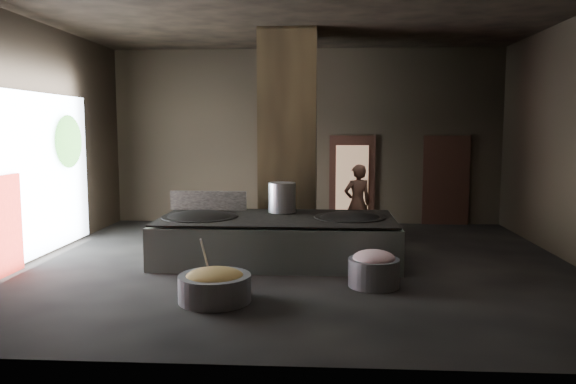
# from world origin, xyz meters

# --- Properties ---
(floor) EXTENTS (10.00, 9.00, 0.10)m
(floor) POSITION_xyz_m (0.00, 0.00, -0.05)
(floor) COLOR black
(floor) RESTS_ON ground
(ceiling) EXTENTS (10.00, 9.00, 0.10)m
(ceiling) POSITION_xyz_m (0.00, 0.00, 4.55)
(ceiling) COLOR black
(ceiling) RESTS_ON back_wall
(back_wall) EXTENTS (10.00, 0.10, 4.50)m
(back_wall) POSITION_xyz_m (0.00, 4.55, 2.25)
(back_wall) COLOR black
(back_wall) RESTS_ON ground
(front_wall) EXTENTS (10.00, 0.10, 4.50)m
(front_wall) POSITION_xyz_m (0.00, -4.55, 2.25)
(front_wall) COLOR black
(front_wall) RESTS_ON ground
(left_wall) EXTENTS (0.10, 9.00, 4.50)m
(left_wall) POSITION_xyz_m (-5.05, 0.00, 2.25)
(left_wall) COLOR black
(left_wall) RESTS_ON ground
(pillar) EXTENTS (1.20, 1.20, 4.50)m
(pillar) POSITION_xyz_m (-0.30, 1.90, 2.25)
(pillar) COLOR black
(pillar) RESTS_ON ground
(hearth_platform) EXTENTS (4.43, 2.13, 0.77)m
(hearth_platform) POSITION_xyz_m (-0.40, 0.19, 0.38)
(hearth_platform) COLOR #A4B7A8
(hearth_platform) RESTS_ON ground
(platform_cap) EXTENTS (4.33, 2.08, 0.03)m
(platform_cap) POSITION_xyz_m (-0.40, 0.19, 0.82)
(platform_cap) COLOR black
(platform_cap) RESTS_ON hearth_platform
(wok_left) EXTENTS (1.40, 1.40, 0.38)m
(wok_left) POSITION_xyz_m (-1.85, 0.14, 0.75)
(wok_left) COLOR black
(wok_left) RESTS_ON hearth_platform
(wok_left_rim) EXTENTS (1.42, 1.42, 0.05)m
(wok_left_rim) POSITION_xyz_m (-1.85, 0.14, 0.82)
(wok_left_rim) COLOR black
(wok_left_rim) RESTS_ON hearth_platform
(wok_right) EXTENTS (1.30, 1.30, 0.37)m
(wok_right) POSITION_xyz_m (0.95, 0.24, 0.75)
(wok_right) COLOR black
(wok_right) RESTS_ON hearth_platform
(wok_right_rim) EXTENTS (1.33, 1.33, 0.05)m
(wok_right_rim) POSITION_xyz_m (0.95, 0.24, 0.82)
(wok_right_rim) COLOR black
(wok_right_rim) RESTS_ON hearth_platform
(stock_pot) EXTENTS (0.54, 0.54, 0.58)m
(stock_pot) POSITION_xyz_m (-0.35, 0.74, 1.13)
(stock_pot) COLOR silver
(stock_pot) RESTS_ON hearth_platform
(splash_guard) EXTENTS (1.54, 0.06, 0.38)m
(splash_guard) POSITION_xyz_m (-1.85, 0.94, 1.03)
(splash_guard) COLOR black
(splash_guard) RESTS_ON hearth_platform
(cook) EXTENTS (0.72, 0.59, 1.70)m
(cook) POSITION_xyz_m (1.20, 2.08, 0.85)
(cook) COLOR #935F4B
(cook) RESTS_ON ground
(veg_basin) EXTENTS (1.28, 1.28, 0.39)m
(veg_basin) POSITION_xyz_m (-1.10, -2.34, 0.19)
(veg_basin) COLOR slate
(veg_basin) RESTS_ON ground
(veg_fill) EXTENTS (0.86, 0.86, 0.26)m
(veg_fill) POSITION_xyz_m (-1.10, -2.34, 0.35)
(veg_fill) COLOR olive
(veg_fill) RESTS_ON veg_basin
(ladle) EXTENTS (0.11, 0.41, 0.74)m
(ladle) POSITION_xyz_m (-1.25, -2.19, 0.55)
(ladle) COLOR silver
(ladle) RESTS_ON veg_basin
(meat_basin) EXTENTS (0.94, 0.94, 0.44)m
(meat_basin) POSITION_xyz_m (1.25, -1.42, 0.22)
(meat_basin) COLOR slate
(meat_basin) RESTS_ON ground
(meat_fill) EXTENTS (0.67, 0.67, 0.25)m
(meat_fill) POSITION_xyz_m (1.25, -1.42, 0.45)
(meat_fill) COLOR #C77782
(meat_fill) RESTS_ON meat_basin
(doorway_near) EXTENTS (1.18, 0.08, 2.38)m
(doorway_near) POSITION_xyz_m (1.20, 4.45, 1.10)
(doorway_near) COLOR black
(doorway_near) RESTS_ON ground
(doorway_near_glow) EXTENTS (0.84, 0.04, 1.98)m
(doorway_near_glow) POSITION_xyz_m (1.20, 4.40, 1.05)
(doorway_near_glow) COLOR #8C6647
(doorway_near_glow) RESTS_ON ground
(doorway_far) EXTENTS (1.18, 0.08, 2.38)m
(doorway_far) POSITION_xyz_m (3.60, 4.45, 1.10)
(doorway_far) COLOR black
(doorway_far) RESTS_ON ground
(doorway_far_glow) EXTENTS (0.76, 0.04, 1.80)m
(doorway_far_glow) POSITION_xyz_m (3.51, 4.65, 1.05)
(doorway_far_glow) COLOR #8C6647
(doorway_far_glow) RESTS_ON ground
(left_opening) EXTENTS (0.04, 4.20, 3.10)m
(left_opening) POSITION_xyz_m (-4.95, 0.20, 1.60)
(left_opening) COLOR white
(left_opening) RESTS_ON ground
(pavilion_sliver) EXTENTS (0.05, 0.90, 1.70)m
(pavilion_sliver) POSITION_xyz_m (-4.88, -1.10, 0.85)
(pavilion_sliver) COLOR maroon
(pavilion_sliver) RESTS_ON ground
(tree_silhouette) EXTENTS (0.28, 1.10, 1.10)m
(tree_silhouette) POSITION_xyz_m (-4.85, 1.30, 2.20)
(tree_silhouette) COLOR #194714
(tree_silhouette) RESTS_ON left_opening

